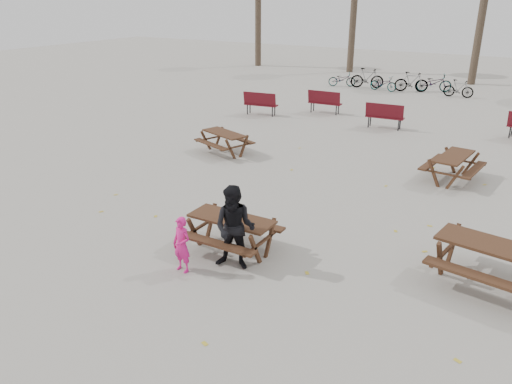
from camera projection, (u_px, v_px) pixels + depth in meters
The scene contains 13 objects.
ground at pixel (232, 251), 10.59m from camera, with size 80.00×80.00×0.00m, color gray.
main_picnic_table at pixel (232, 226), 10.37m from camera, with size 1.80×1.45×0.78m.
food_tray at pixel (236, 220), 10.17m from camera, with size 0.18×0.11×0.04m, color white.
bread_roll at pixel (236, 218), 10.15m from camera, with size 0.14×0.06×0.05m, color tan.
soda_bottle at pixel (221, 215), 10.26m from camera, with size 0.07×0.07×0.17m.
child at pixel (182, 245), 9.63m from camera, with size 0.42×0.27×1.14m, color #E21C81.
adult at pixel (235, 228), 9.66m from camera, with size 0.84×0.65×1.72m, color black.
picnic_table_east at pixel (492, 266), 9.16m from camera, with size 2.01×1.62×0.87m, color #341A13, non-canonical shape.
picnic_table_north at pixel (224, 143), 16.87m from camera, with size 1.68×1.35×0.72m, color #341A13, non-canonical shape.
picnic_table_far at pixel (453, 168), 14.40m from camera, with size 1.77×1.43×0.76m, color #341A13, non-canonical shape.
park_bench_row at pixel (368, 111), 20.69m from camera, with size 12.18×2.38×1.03m.
bicycle_row at pixel (399, 82), 27.58m from camera, with size 7.98×2.14×1.11m.
fallen_leaves at pixel (304, 214), 12.35m from camera, with size 11.00×11.00×0.01m, color gold, non-canonical shape.
Camera 1 is at (5.20, -7.80, 5.11)m, focal length 35.00 mm.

